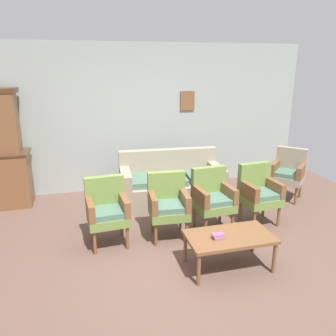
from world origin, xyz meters
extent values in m
plane|color=brown|center=(0.00, 0.00, 0.00)|extent=(7.68, 7.68, 0.00)
cube|color=#939E99|center=(0.00, 2.63, 1.35)|extent=(6.40, 0.06, 2.70)
cube|color=brown|center=(0.90, 2.58, 1.65)|extent=(0.28, 0.02, 0.36)
cube|color=gray|center=(0.32, 1.58, 0.21)|extent=(1.77, 0.91, 0.42)
cube|color=gray|center=(0.34, 1.90, 0.66)|extent=(1.73, 0.27, 0.48)
cube|color=gray|center=(1.10, 1.53, 0.54)|extent=(0.21, 0.81, 0.24)
cube|color=gray|center=(-0.46, 1.63, 0.54)|extent=(0.21, 0.81, 0.24)
cube|color=#4C705B|center=(0.81, 1.51, 0.47)|extent=(0.48, 0.59, 0.10)
cube|color=#4C705B|center=(0.32, 1.54, 0.47)|extent=(0.48, 0.59, 0.10)
cube|color=#4C705B|center=(-0.17, 1.57, 0.47)|extent=(0.48, 0.59, 0.10)
cube|color=olive|center=(-0.85, 0.48, 0.38)|extent=(0.55, 0.51, 0.12)
cube|color=#4C705B|center=(-0.85, 0.46, 0.47)|extent=(0.47, 0.44, 0.10)
cube|color=olive|center=(-0.86, 0.68, 0.67)|extent=(0.53, 0.13, 0.46)
cube|color=brown|center=(-0.63, 0.49, 0.55)|extent=(0.11, 0.48, 0.22)
cube|color=brown|center=(-1.07, 0.47, 0.55)|extent=(0.11, 0.48, 0.22)
cylinder|color=brown|center=(-0.63, 0.30, 0.16)|extent=(0.04, 0.04, 0.32)
cylinder|color=brown|center=(-1.05, 0.28, 0.16)|extent=(0.04, 0.04, 0.32)
cylinder|color=brown|center=(-0.65, 0.68, 0.16)|extent=(0.04, 0.04, 0.32)
cylinder|color=brown|center=(-1.07, 0.66, 0.16)|extent=(0.04, 0.04, 0.32)
cube|color=olive|center=(-0.03, 0.46, 0.38)|extent=(0.56, 0.52, 0.12)
cube|color=#4C705B|center=(-0.03, 0.44, 0.47)|extent=(0.47, 0.44, 0.10)
cube|color=olive|center=(-0.01, 0.66, 0.67)|extent=(0.53, 0.14, 0.46)
cube|color=brown|center=(0.19, 0.45, 0.55)|extent=(0.12, 0.48, 0.22)
cube|color=brown|center=(-0.25, 0.48, 0.55)|extent=(0.12, 0.48, 0.22)
cylinder|color=brown|center=(0.17, 0.26, 0.16)|extent=(0.04, 0.04, 0.32)
cylinder|color=brown|center=(-0.25, 0.29, 0.16)|extent=(0.04, 0.04, 0.32)
cylinder|color=brown|center=(0.20, 0.64, 0.16)|extent=(0.04, 0.04, 0.32)
cylinder|color=brown|center=(-0.22, 0.67, 0.16)|extent=(0.04, 0.04, 0.32)
cube|color=olive|center=(0.66, 0.52, 0.38)|extent=(0.55, 0.52, 0.12)
cube|color=#4C705B|center=(0.66, 0.50, 0.47)|extent=(0.47, 0.44, 0.10)
cube|color=olive|center=(0.64, 0.72, 0.67)|extent=(0.53, 0.14, 0.46)
cube|color=brown|center=(0.87, 0.54, 0.55)|extent=(0.12, 0.48, 0.22)
cube|color=brown|center=(0.44, 0.51, 0.55)|extent=(0.12, 0.48, 0.22)
cylinder|color=brown|center=(0.88, 0.35, 0.16)|extent=(0.04, 0.04, 0.32)
cylinder|color=brown|center=(0.46, 0.32, 0.16)|extent=(0.04, 0.04, 0.32)
cylinder|color=brown|center=(0.85, 0.73, 0.16)|extent=(0.04, 0.04, 0.32)
cylinder|color=brown|center=(0.43, 0.70, 0.16)|extent=(0.04, 0.04, 0.32)
cube|color=olive|center=(1.41, 0.54, 0.38)|extent=(0.56, 0.52, 0.12)
cube|color=#4C705B|center=(1.41, 0.52, 0.47)|extent=(0.48, 0.44, 0.10)
cube|color=olive|center=(1.39, 0.74, 0.67)|extent=(0.53, 0.14, 0.46)
cube|color=brown|center=(1.63, 0.56, 0.55)|extent=(0.12, 0.49, 0.22)
cube|color=brown|center=(1.19, 0.52, 0.55)|extent=(0.12, 0.49, 0.22)
cylinder|color=brown|center=(1.63, 0.37, 0.16)|extent=(0.04, 0.04, 0.32)
cylinder|color=brown|center=(1.21, 0.34, 0.16)|extent=(0.04, 0.04, 0.32)
cylinder|color=brown|center=(1.60, 0.75, 0.16)|extent=(0.04, 0.04, 0.32)
cylinder|color=brown|center=(1.18, 0.71, 0.16)|extent=(0.04, 0.04, 0.32)
cube|color=gray|center=(2.36, 1.30, 0.38)|extent=(0.71, 0.71, 0.12)
cube|color=#4C705B|center=(2.35, 1.29, 0.47)|extent=(0.60, 0.60, 0.10)
cube|color=gray|center=(2.51, 1.44, 0.67)|extent=(0.43, 0.44, 0.46)
cube|color=brown|center=(2.52, 1.14, 0.55)|extent=(0.40, 0.39, 0.22)
cube|color=brown|center=(2.21, 1.46, 0.55)|extent=(0.40, 0.39, 0.22)
cylinder|color=brown|center=(2.37, 1.02, 0.16)|extent=(0.04, 0.04, 0.32)
cylinder|color=brown|center=(2.08, 1.32, 0.16)|extent=(0.04, 0.04, 0.32)
cylinder|color=brown|center=(2.65, 1.28, 0.16)|extent=(0.04, 0.04, 0.32)
cylinder|color=brown|center=(2.35, 1.58, 0.16)|extent=(0.04, 0.04, 0.32)
cube|color=brown|center=(0.47, -0.41, 0.40)|extent=(1.00, 0.56, 0.04)
cylinder|color=brown|center=(0.01, -0.17, 0.19)|extent=(0.04, 0.04, 0.38)
cylinder|color=brown|center=(0.93, -0.17, 0.19)|extent=(0.04, 0.04, 0.38)
cylinder|color=brown|center=(0.01, -0.65, 0.19)|extent=(0.04, 0.04, 0.38)
cylinder|color=brown|center=(0.93, -0.65, 0.19)|extent=(0.04, 0.04, 0.38)
cube|color=slate|center=(0.31, -0.45, 0.43)|extent=(0.10, 0.08, 0.02)
cube|color=#878A5C|center=(0.31, -0.45, 0.45)|extent=(0.12, 0.08, 0.02)
cube|color=#F04C9A|center=(0.31, -0.45, 0.47)|extent=(0.13, 0.07, 0.02)
camera|label=1|loc=(-1.11, -3.62, 2.32)|focal=36.07mm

